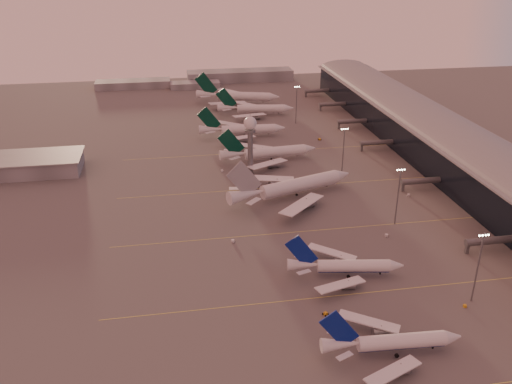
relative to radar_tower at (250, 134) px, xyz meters
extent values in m
plane|color=#575454|center=(-5.00, -120.00, -20.95)|extent=(700.00, 700.00, 0.00)
cube|color=#DCD44D|center=(25.00, -110.00, -20.94)|extent=(180.00, 0.25, 0.02)
cube|color=#DCD44D|center=(25.00, -65.00, -20.94)|extent=(180.00, 0.25, 0.02)
cube|color=#DCD44D|center=(25.00, -20.00, -20.94)|extent=(180.00, 0.25, 0.02)
cube|color=#DCD44D|center=(25.00, 30.00, -20.94)|extent=(180.00, 0.25, 0.02)
cube|color=black|center=(103.00, -10.00, -11.95)|extent=(36.00, 360.00, 18.00)
cylinder|color=slate|center=(103.00, -10.00, -2.95)|extent=(10.08, 360.00, 10.08)
cube|color=slate|center=(103.00, -10.00, -2.75)|extent=(40.00, 362.00, 0.80)
cylinder|color=slate|center=(77.00, -92.00, -16.45)|extent=(22.00, 2.80, 2.80)
cube|color=slate|center=(67.00, -92.00, -18.75)|extent=(1.20, 1.20, 4.40)
cylinder|color=slate|center=(77.00, -34.00, -16.45)|extent=(22.00, 2.80, 2.80)
cube|color=slate|center=(67.00, -34.00, -18.75)|extent=(1.20, 1.20, 4.40)
cylinder|color=slate|center=(77.00, 22.00, -16.45)|extent=(22.00, 2.80, 2.80)
cube|color=slate|center=(67.00, 22.00, -18.75)|extent=(1.20, 1.20, 4.40)
cylinder|color=slate|center=(77.00, 64.00, -16.45)|extent=(22.00, 2.80, 2.80)
cube|color=slate|center=(67.00, 64.00, -18.75)|extent=(1.20, 1.20, 4.40)
cylinder|color=slate|center=(77.00, 106.00, -16.45)|extent=(22.00, 2.80, 2.80)
cube|color=slate|center=(67.00, 106.00, -18.75)|extent=(1.20, 1.20, 4.40)
cylinder|color=slate|center=(77.00, 146.00, -16.45)|extent=(22.00, 2.80, 2.80)
cube|color=slate|center=(67.00, 146.00, -18.75)|extent=(1.20, 1.20, 4.40)
cylinder|color=slate|center=(0.00, 0.00, -9.95)|extent=(2.60, 2.60, 22.00)
cylinder|color=slate|center=(0.00, 0.00, 1.55)|extent=(5.20, 5.20, 1.20)
sphere|color=silver|center=(0.00, 0.00, 5.45)|extent=(6.40, 6.40, 6.40)
cylinder|color=slate|center=(0.00, 0.00, 9.15)|extent=(0.16, 0.16, 2.00)
cylinder|color=slate|center=(53.00, -120.00, -8.45)|extent=(0.56, 0.56, 25.00)
cube|color=slate|center=(53.00, -120.00, 3.55)|extent=(3.60, 0.25, 0.25)
sphere|color=#FFEABF|center=(51.50, -120.00, 3.15)|extent=(0.56, 0.56, 0.56)
sphere|color=#FFEABF|center=(52.50, -120.00, 3.15)|extent=(0.56, 0.56, 0.56)
sphere|color=#FFEABF|center=(53.50, -120.00, 3.15)|extent=(0.56, 0.56, 0.56)
sphere|color=#FFEABF|center=(54.50, -120.00, 3.15)|extent=(0.56, 0.56, 0.56)
cylinder|color=slate|center=(50.00, -65.00, -8.45)|extent=(0.56, 0.56, 25.00)
cube|color=slate|center=(50.00, -65.00, 3.55)|extent=(3.60, 0.25, 0.25)
sphere|color=#FFEABF|center=(48.50, -65.00, 3.15)|extent=(0.56, 0.56, 0.56)
sphere|color=#FFEABF|center=(49.50, -65.00, 3.15)|extent=(0.56, 0.56, 0.56)
sphere|color=#FFEABF|center=(50.50, -65.00, 3.15)|extent=(0.56, 0.56, 0.56)
sphere|color=#FFEABF|center=(51.50, -65.00, 3.15)|extent=(0.56, 0.56, 0.56)
cylinder|color=slate|center=(45.00, -10.00, -8.45)|extent=(0.56, 0.56, 25.00)
cube|color=slate|center=(45.00, -10.00, 3.55)|extent=(3.60, 0.25, 0.25)
sphere|color=#FFEABF|center=(43.50, -10.00, 3.15)|extent=(0.56, 0.56, 0.56)
sphere|color=#FFEABF|center=(44.50, -10.00, 3.15)|extent=(0.56, 0.56, 0.56)
sphere|color=#FFEABF|center=(45.50, -10.00, 3.15)|extent=(0.56, 0.56, 0.56)
sphere|color=#FFEABF|center=(46.50, -10.00, 3.15)|extent=(0.56, 0.56, 0.56)
cylinder|color=slate|center=(43.00, 80.00, -8.45)|extent=(0.56, 0.56, 25.00)
cube|color=slate|center=(43.00, 80.00, 3.55)|extent=(3.60, 0.25, 0.25)
sphere|color=#FFEABF|center=(41.50, 80.00, 3.15)|extent=(0.56, 0.56, 0.56)
sphere|color=#FFEABF|center=(42.50, 80.00, 3.15)|extent=(0.56, 0.56, 0.56)
sphere|color=#FFEABF|center=(43.50, 80.00, 3.15)|extent=(0.56, 0.56, 0.56)
sphere|color=#FFEABF|center=(44.50, 80.00, 3.15)|extent=(0.56, 0.56, 0.56)
cube|color=slate|center=(-65.00, 200.00, -17.95)|extent=(60.00, 18.00, 6.00)
cube|color=slate|center=(25.00, 210.00, -16.45)|extent=(90.00, 20.00, 9.00)
cube|color=slate|center=(-15.00, 190.00, -18.45)|extent=(40.00, 15.00, 5.00)
cylinder|color=silver|center=(20.21, -139.41, -17.49)|extent=(25.14, 5.64, 4.25)
cylinder|color=navy|center=(20.21, -139.41, -18.44)|extent=(24.57, 4.42, 3.06)
cone|color=silver|center=(35.07, -140.25, -17.49)|extent=(5.06, 4.51, 4.25)
cone|color=silver|center=(2.54, -138.42, -16.95)|extent=(10.68, 4.83, 4.25)
cube|color=silver|center=(13.51, -149.50, -18.23)|extent=(18.13, 11.36, 1.33)
cylinder|color=gray|center=(16.68, -147.20, -20.17)|extent=(4.97, 3.03, 2.76)
cube|color=gray|center=(16.68, -147.20, -18.97)|extent=(0.35, 0.30, 1.70)
cube|color=silver|center=(14.68, -128.64, -18.23)|extent=(17.60, 12.92, 1.33)
cylinder|color=gray|center=(17.58, -131.27, -20.17)|extent=(4.97, 3.03, 2.76)
cube|color=gray|center=(17.58, -131.27, -18.97)|extent=(0.35, 0.30, 1.70)
cube|color=navy|center=(2.02, -138.39, -11.70)|extent=(11.66, 1.04, 12.65)
cube|color=silver|center=(2.30, -143.24, -16.85)|extent=(5.15, 3.54, 0.28)
cube|color=silver|center=(2.84, -133.60, -16.85)|extent=(5.10, 3.94, 0.28)
cylinder|color=black|center=(29.67, -139.94, -20.39)|extent=(0.56, 0.56, 1.12)
cylinder|color=black|center=(18.34, -136.84, -20.33)|extent=(1.26, 0.63, 1.23)
cylinder|color=black|center=(18.06, -141.75, -20.33)|extent=(1.26, 0.63, 1.23)
cylinder|color=silver|center=(20.05, -99.47, -17.49)|extent=(25.29, 8.22, 4.24)
cylinder|color=navy|center=(20.05, -99.47, -18.44)|extent=(24.61, 6.96, 3.06)
cone|color=silver|center=(34.73, -101.87, -17.49)|extent=(5.45, 4.97, 4.24)
cone|color=silver|center=(2.59, -96.61, -16.96)|extent=(11.00, 5.88, 4.24)
cube|color=silver|center=(12.32, -108.79, -18.23)|extent=(18.42, 9.74, 1.33)
cylinder|color=gray|center=(15.72, -106.84, -20.17)|extent=(5.21, 3.50, 2.76)
cube|color=gray|center=(15.72, -106.84, -18.97)|extent=(0.38, 0.33, 1.70)
cube|color=silver|center=(15.69, -88.17, -18.23)|extent=(16.88, 14.25, 1.33)
cylinder|color=gray|center=(18.29, -91.10, -20.17)|extent=(5.21, 3.50, 2.76)
cube|color=gray|center=(18.29, -91.10, -18.97)|extent=(0.38, 0.33, 1.70)
cube|color=navy|center=(2.07, -96.52, -11.71)|extent=(11.56, 2.27, 12.65)
cube|color=silver|center=(1.84, -101.38, -16.85)|extent=(5.14, 3.12, 0.28)
cube|color=silver|center=(3.40, -91.85, -16.85)|extent=(4.98, 4.27, 0.28)
cylinder|color=black|center=(29.40, -101.00, -20.39)|extent=(0.56, 0.56, 1.12)
cylinder|color=black|center=(18.46, -96.72, -20.33)|extent=(1.30, 0.75, 1.23)
cylinder|color=black|center=(17.67, -101.57, -20.33)|extent=(1.30, 0.75, 1.23)
cylinder|color=silver|center=(18.20, -30.66, -16.68)|extent=(39.34, 18.47, 6.16)
cylinder|color=silver|center=(18.20, -30.66, -18.06)|extent=(38.04, 16.58, 4.44)
cone|color=silver|center=(40.50, -23.12, -16.68)|extent=(9.20, 8.28, 6.16)
cone|color=silver|center=(-8.31, -39.62, -15.91)|extent=(17.64, 11.13, 6.16)
cube|color=silver|center=(14.34, -49.27, -17.75)|extent=(24.19, 25.09, 1.83)
cylinder|color=gray|center=(17.62, -44.07, -20.25)|extent=(8.51, 6.24, 4.01)
cube|color=gray|center=(17.62, -44.07, -18.83)|extent=(0.36, 0.33, 2.46)
cube|color=silver|center=(3.83, -18.20, -17.75)|extent=(28.99, 11.06, 1.83)
cylinder|color=gray|center=(9.60, -20.34, -20.25)|extent=(8.51, 6.24, 4.01)
cube|color=gray|center=(9.60, -20.34, -18.83)|extent=(0.36, 0.33, 2.46)
cube|color=#939599|center=(-9.10, -39.88, -8.62)|extent=(16.29, 5.80, 18.29)
cube|color=silver|center=(-6.18, -46.96, -15.75)|extent=(7.44, 7.40, 0.25)
cube|color=silver|center=(-11.07, -32.49, -15.75)|extent=(7.94, 3.81, 0.25)
cylinder|color=black|center=(32.40, -25.86, -20.45)|extent=(0.50, 0.50, 0.99)
cylinder|color=black|center=(14.49, -29.60, -20.40)|extent=(1.19, 0.82, 1.09)
cylinder|color=black|center=(15.89, -33.75, -20.40)|extent=(1.19, 0.82, 1.09)
cylinder|color=silver|center=(16.09, 16.20, -17.21)|extent=(33.14, 7.97, 5.29)
cylinder|color=silver|center=(16.09, 16.20, -18.40)|extent=(32.36, 6.44, 3.81)
cone|color=silver|center=(35.61, 17.80, -17.21)|extent=(6.76, 5.80, 5.29)
cone|color=silver|center=(-7.12, 14.28, -16.55)|extent=(14.15, 6.40, 5.29)
cube|color=silver|center=(9.17, 1.78, -18.13)|extent=(23.03, 17.52, 1.57)
cylinder|color=gray|center=(12.90, 5.36, -20.31)|extent=(6.61, 3.95, 3.44)
cube|color=gray|center=(12.90, 5.36, -19.06)|extent=(0.29, 0.25, 2.12)
cube|color=silver|center=(6.90, 29.29, -18.13)|extent=(24.07, 14.49, 1.57)
cylinder|color=gray|center=(11.17, 26.37, -20.31)|extent=(6.61, 3.95, 3.44)
cube|color=gray|center=(11.17, 26.37, -19.06)|extent=(0.29, 0.25, 2.12)
cube|color=#043123|center=(-7.81, 14.23, -10.23)|extent=(14.54, 1.51, 15.66)
cube|color=silver|center=(-6.83, 7.93, -16.41)|extent=(6.68, 5.29, 0.23)
cube|color=silver|center=(-7.87, 20.60, -16.41)|extent=(6.78, 4.53, 0.23)
cylinder|color=black|center=(28.52, 17.22, -20.49)|extent=(0.46, 0.46, 0.91)
cylinder|color=black|center=(13.29, 17.98, -20.45)|extent=(1.04, 0.54, 1.00)
cylinder|color=black|center=(13.62, 13.98, -20.45)|extent=(1.04, 0.54, 1.00)
cylinder|color=silver|center=(8.27, 58.23, -17.27)|extent=(32.48, 7.00, 5.20)
cylinder|color=silver|center=(8.27, 58.23, -18.44)|extent=(31.76, 5.51, 3.74)
cone|color=silver|center=(27.48, 57.16, -17.27)|extent=(6.52, 5.54, 5.20)
cone|color=silver|center=(-14.58, 59.52, -16.62)|extent=(13.79, 5.95, 5.20)
cube|color=silver|center=(-0.43, 45.14, -18.18)|extent=(23.53, 14.74, 1.54)
cylinder|color=gray|center=(3.69, 48.12, -20.32)|extent=(6.42, 3.72, 3.38)
cube|color=gray|center=(3.69, 48.12, -19.09)|extent=(0.28, 0.24, 2.08)
cube|color=silver|center=(1.09, 72.22, -18.18)|extent=(22.83, 16.77, 1.54)
cylinder|color=gray|center=(4.85, 68.80, -20.32)|extent=(6.42, 3.72, 3.38)
cube|color=gray|center=(4.85, 68.80, -19.09)|extent=(0.28, 0.24, 2.08)
cube|color=#043123|center=(-15.25, 59.56, -10.41)|extent=(14.30, 1.12, 15.39)
cube|color=silver|center=(-15.16, 53.30, -16.49)|extent=(6.66, 4.57, 0.22)
cube|color=silver|center=(-14.46, 65.76, -16.49)|extent=(6.59, 5.09, 0.22)
cylinder|color=black|center=(20.50, 57.55, -20.50)|extent=(0.45, 0.45, 0.90)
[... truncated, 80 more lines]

